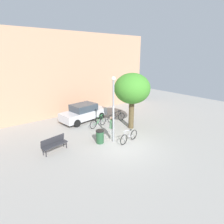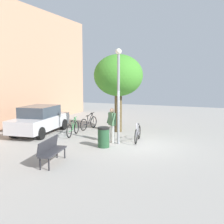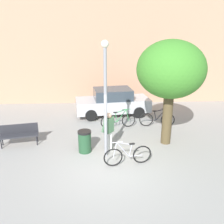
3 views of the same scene
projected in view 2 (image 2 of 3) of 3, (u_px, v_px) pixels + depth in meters
The scene contains 10 objects.
ground_plane at pixel (139, 145), 12.51m from camera, with size 36.00×36.00×0.00m, color gray.
lamppost at pixel (118, 87), 12.45m from camera, with size 0.28×0.28×4.44m.
person_by_lamppost at pixel (112, 123), 12.94m from camera, with size 0.56×0.60×1.67m.
park_bench at pixel (51, 149), 9.78m from camera, with size 1.66×0.77×0.92m.
plaza_tree at pixel (118, 76), 15.22m from camera, with size 2.77×2.77×4.43m.
bicycle_green at pixel (73, 129), 14.50m from camera, with size 1.79×0.37×0.97m.
bicycle_silver at pixel (138, 134), 13.18m from camera, with size 1.79×0.34×0.97m.
bicycle_black at pixel (89, 123), 16.37m from camera, with size 1.81×0.21×0.97m.
parked_car_silver at pixel (40, 120), 15.05m from camera, with size 4.39×2.26×1.55m.
trash_bin at pixel (104, 137), 12.10m from camera, with size 0.55×0.55×0.91m.
Camera 2 is at (-11.74, -3.57, 3.13)m, focal length 43.17 mm.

